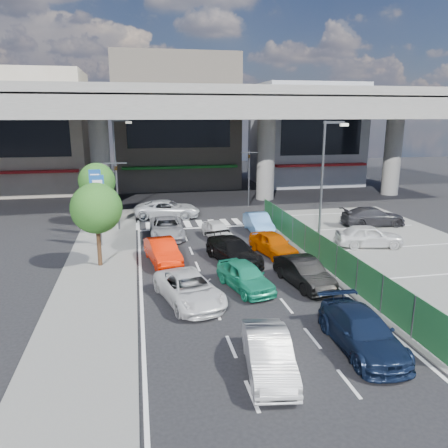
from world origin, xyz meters
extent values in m
plane|color=black|center=(0.00, 0.00, 0.00)|extent=(120.00, 120.00, 0.00)
cube|color=slate|center=(11.00, 2.00, 0.03)|extent=(12.00, 28.00, 0.06)
cube|color=slate|center=(-7.00, 4.00, 0.06)|extent=(4.00, 30.00, 0.12)
cylinder|color=slate|center=(-8.00, 22.00, 4.00)|extent=(1.80, 1.80, 8.00)
cylinder|color=slate|center=(8.00, 22.00, 4.00)|extent=(1.80, 1.80, 8.00)
cylinder|color=slate|center=(22.00, 22.00, 4.00)|extent=(1.80, 1.80, 8.00)
cube|color=slate|center=(0.00, 22.00, 9.00)|extent=(64.00, 14.00, 2.00)
cube|color=slate|center=(0.00, 15.20, 10.30)|extent=(64.00, 0.40, 0.90)
cube|color=slate|center=(0.00, 28.80, 10.30)|extent=(64.00, 0.40, 0.90)
cube|color=gray|center=(-16.00, 32.00, 6.50)|extent=(12.00, 10.00, 13.00)
cube|color=maroon|center=(-16.00, 26.90, 2.80)|extent=(10.80, 1.60, 0.25)
cube|color=black|center=(-16.00, 26.98, 7.15)|extent=(9.60, 0.10, 5.85)
cube|color=gray|center=(0.00, 33.00, 7.50)|extent=(14.00, 10.00, 15.00)
cube|color=#156A1E|center=(0.00, 27.90, 2.80)|extent=(12.60, 1.60, 0.25)
cube|color=black|center=(0.00, 27.98, 8.25)|extent=(11.20, 0.10, 6.75)
cube|color=gray|center=(16.00, 32.00, 6.00)|extent=(12.00, 10.00, 12.00)
cube|color=maroon|center=(16.00, 26.90, 2.80)|extent=(10.80, 1.60, 0.25)
cube|color=black|center=(16.00, 26.98, 6.60)|extent=(9.60, 0.10, 5.40)
cylinder|color=#595B60|center=(-6.20, 12.00, 2.60)|extent=(0.14, 0.14, 5.20)
cube|color=#595B60|center=(-6.20, 12.00, 5.00)|extent=(1.60, 0.08, 0.08)
imported|color=black|center=(-6.20, 12.00, 4.70)|extent=(0.26, 1.24, 0.50)
cylinder|color=#595B60|center=(5.50, 19.00, 2.60)|extent=(0.14, 0.14, 5.20)
cube|color=#595B60|center=(5.50, 19.00, 5.00)|extent=(1.60, 0.08, 0.08)
imported|color=black|center=(5.50, 19.00, 4.70)|extent=(0.26, 1.24, 0.50)
cylinder|color=#595B60|center=(7.00, 6.00, 4.00)|extent=(0.16, 0.16, 8.00)
cube|color=#595B60|center=(7.60, 6.00, 7.90)|extent=(1.40, 0.15, 0.15)
cube|color=silver|center=(8.30, 6.00, 7.75)|extent=(0.50, 0.22, 0.18)
cylinder|color=#595B60|center=(-6.50, 18.00, 4.00)|extent=(0.16, 0.16, 8.00)
cube|color=#595B60|center=(-5.90, 18.00, 7.90)|extent=(1.40, 0.15, 0.15)
cube|color=silver|center=(-5.20, 18.00, 7.75)|extent=(0.50, 0.22, 0.18)
cylinder|color=#595B60|center=(-7.20, 8.00, 1.10)|extent=(0.10, 0.10, 2.20)
cube|color=#14458F|center=(-7.20, 8.00, 3.20)|extent=(0.80, 0.12, 3.00)
cube|color=white|center=(-7.20, 7.93, 3.20)|extent=(0.60, 0.02, 2.40)
cylinder|color=#595B60|center=(-7.60, 11.00, 1.10)|extent=(0.10, 0.10, 2.20)
cube|color=#14458F|center=(-7.60, 11.00, 3.20)|extent=(0.80, 0.12, 3.00)
cube|color=white|center=(-7.60, 10.93, 3.20)|extent=(0.60, 0.02, 2.40)
cylinder|color=#382314|center=(-7.00, 4.00, 1.20)|extent=(0.24, 0.24, 2.40)
sphere|color=#184B15|center=(-7.00, 4.00, 3.40)|extent=(2.80, 2.80, 2.80)
cylinder|color=#382314|center=(-7.80, 14.50, 1.20)|extent=(0.24, 0.24, 2.40)
sphere|color=#184B15|center=(-7.80, 14.50, 3.40)|extent=(2.80, 2.80, 2.80)
imported|color=silver|center=(-0.74, -7.84, 0.67)|extent=(1.98, 4.24, 1.34)
imported|color=black|center=(3.05, -7.06, 0.69)|extent=(2.04, 4.80, 1.38)
imported|color=silver|center=(-2.64, -1.75, 0.66)|extent=(3.29, 5.17, 1.33)
imported|color=#198E67|center=(0.24, -0.73, 0.68)|extent=(2.54, 4.29, 1.37)
imported|color=black|center=(3.25, -0.83, 0.69)|extent=(2.05, 4.35, 1.38)
imported|color=red|center=(-3.49, 4.07, 0.69)|extent=(2.14, 4.37, 1.38)
imported|color=black|center=(0.56, 3.38, 0.69)|extent=(3.08, 5.09, 1.38)
imported|color=#C54D00|center=(3.26, 4.28, 0.69)|extent=(2.49, 4.31, 1.38)
imported|color=gray|center=(-2.87, 9.45, 0.69)|extent=(2.35, 4.99, 1.38)
imported|color=silver|center=(0.55, 8.49, 0.61)|extent=(1.96, 3.76, 1.22)
imported|color=#548DD0|center=(3.81, 9.57, 0.69)|extent=(1.53, 4.21, 1.38)
imported|color=silver|center=(-2.38, 15.46, 0.74)|extent=(5.64, 3.22, 1.48)
imported|color=silver|center=(9.77, 4.49, 0.78)|extent=(4.46, 2.44, 1.44)
imported|color=#28272C|center=(12.94, 9.52, 0.77)|extent=(5.00, 2.29, 1.42)
cone|color=#CB3E0B|center=(5.66, 6.46, 0.41)|extent=(0.40, 0.40, 0.69)
camera|label=1|loc=(-4.73, -20.26, 8.36)|focal=35.00mm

